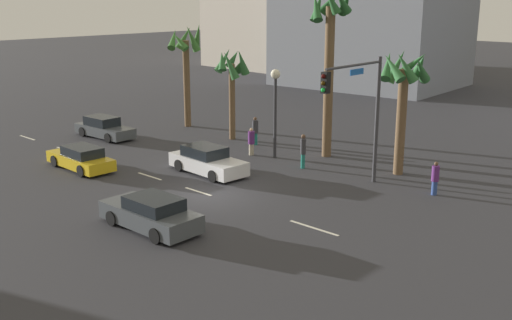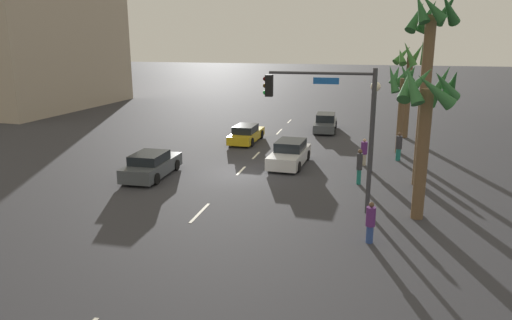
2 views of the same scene
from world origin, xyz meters
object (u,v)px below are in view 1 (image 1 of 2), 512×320
pedestrian_2 (435,178)px  car_2 (81,158)px  streetlamp (275,95)px  pedestrian_3 (255,130)px  pedestrian_1 (303,150)px  palm_tree_2 (186,54)px  palm_tree_3 (330,41)px  car_3 (151,214)px  pedestrian_0 (251,141)px  car_0 (207,161)px  car_1 (104,128)px  palm_tree_0 (404,83)px  palm_tree_1 (232,71)px  traffic_signal (361,103)px

pedestrian_2 → car_2: bearing=-151.0°
streetlamp → pedestrian_3: size_ratio=2.90×
pedestrian_1 → pedestrian_2: pedestrian_1 is taller
palm_tree_2 → palm_tree_3: palm_tree_3 is taller
car_3 → pedestrian_0: pedestrian_0 is taller
streetlamp → pedestrian_2: 10.60m
car_0 → palm_tree_2: palm_tree_2 is taller
car_1 → palm_tree_0: (19.11, 5.82, 4.26)m
car_0 → palm_tree_1: (-4.76, 6.65, 3.85)m
palm_tree_0 → palm_tree_3: bearing=175.5°
palm_tree_0 → traffic_signal: bearing=-92.1°
car_3 → pedestrian_0: 12.73m
car_3 → palm_tree_1: palm_tree_1 is taller
traffic_signal → palm_tree_1: (-12.25, 3.47, 0.19)m
pedestrian_2 → palm_tree_0: 5.51m
car_3 → palm_tree_3: 15.83m
traffic_signal → palm_tree_2: size_ratio=0.86×
streetlamp → pedestrian_3: bearing=152.0°
streetlamp → pedestrian_0: streetlamp is taller
pedestrian_0 → palm_tree_3: palm_tree_3 is taller
palm_tree_0 → palm_tree_2: bearing=178.5°
car_2 → pedestrian_1: size_ratio=2.42×
pedestrian_1 → pedestrian_0: bearing=177.6°
palm_tree_0 → car_3: bearing=-103.1°
car_1 → palm_tree_2: size_ratio=0.64×
car_1 → car_2: size_ratio=1.02×
car_3 → pedestrian_1: bearing=96.0°
car_1 → pedestrian_3: pedestrian_3 is taller
pedestrian_3 → pedestrian_0: bearing=-51.8°
car_2 → traffic_signal: bearing=29.3°
pedestrian_0 → car_3: bearing=-65.4°
streetlamp → palm_tree_3: 4.38m
traffic_signal → pedestrian_0: bearing=171.5°
car_3 → traffic_signal: 11.39m
car_1 → traffic_signal: size_ratio=0.74×
car_2 → traffic_signal: size_ratio=0.73×
palm_tree_1 → palm_tree_3: bearing=5.4°
car_0 → pedestrian_0: (-0.93, 4.44, 0.18)m
car_1 → palm_tree_1: palm_tree_1 is taller
pedestrian_1 → palm_tree_2: palm_tree_2 is taller
palm_tree_2 → palm_tree_1: bearing=-8.0°
car_0 → palm_tree_0: palm_tree_0 is taller
car_2 → pedestrian_2: bearing=29.0°
car_3 → pedestrian_3: pedestrian_3 is taller
car_1 → streetlamp: bearing=17.4°
car_2 → palm_tree_3: bearing=54.6°
car_3 → pedestrian_1: (-1.19, 11.41, 0.39)m
pedestrian_0 → pedestrian_1: 4.11m
pedestrian_1 → palm_tree_2: 14.30m
pedestrian_0 → palm_tree_2: (-9.21, 2.97, 4.37)m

